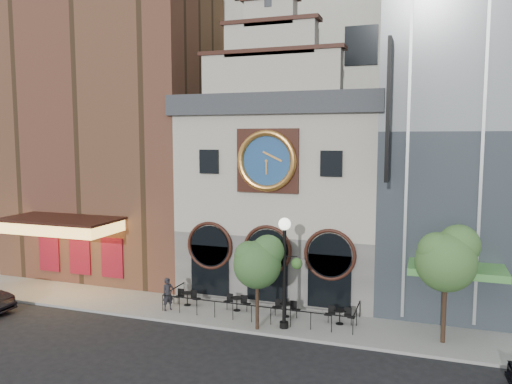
{
  "coord_description": "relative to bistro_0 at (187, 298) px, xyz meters",
  "views": [
    {
      "loc": [
        8.54,
        -22.73,
        9.79
      ],
      "look_at": [
        -1.41,
        6.0,
        6.52
      ],
      "focal_mm": 35.0,
      "sensor_mm": 36.0,
      "label": 1
    }
  ],
  "objects": [
    {
      "name": "ground",
      "position": [
        4.42,
        -2.5,
        -0.61
      ],
      "size": [
        120.0,
        120.0,
        0.0
      ],
      "primitive_type": "plane",
      "color": "black",
      "rests_on": "ground"
    },
    {
      "name": "sidewalk",
      "position": [
        4.42,
        0.0,
        -0.54
      ],
      "size": [
        44.0,
        5.0,
        0.15
      ],
      "primitive_type": "cube",
      "color": "gray",
      "rests_on": "ground"
    },
    {
      "name": "clock_building",
      "position": [
        4.42,
        5.33,
        6.07
      ],
      "size": [
        12.6,
        8.78,
        18.65
      ],
      "color": "#605E5B",
      "rests_on": "ground"
    },
    {
      "name": "theater_building",
      "position": [
        -8.58,
        7.46,
        11.99
      ],
      "size": [
        14.0,
        15.6,
        25.0
      ],
      "color": "brown",
      "rests_on": "ground"
    },
    {
      "name": "retail_building",
      "position": [
        17.41,
        7.49,
        9.53
      ],
      "size": [
        14.0,
        14.4,
        20.0
      ],
      "color": "gray",
      "rests_on": "ground"
    },
    {
      "name": "office_tower",
      "position": [
        4.42,
        17.5,
        19.39
      ],
      "size": [
        20.0,
        16.0,
        40.0
      ],
      "primitive_type": "cube",
      "color": "beige",
      "rests_on": "ground"
    },
    {
      "name": "cafe_railing",
      "position": [
        4.42,
        0.0,
        -0.01
      ],
      "size": [
        10.6,
        2.6,
        0.9
      ],
      "primitive_type": null,
      "color": "black",
      "rests_on": "sidewalk"
    },
    {
      "name": "bistro_0",
      "position": [
        0.0,
        0.0,
        0.0
      ],
      "size": [
        1.58,
        0.68,
        0.9
      ],
      "color": "black",
      "rests_on": "sidewalk"
    },
    {
      "name": "bistro_1",
      "position": [
        3.05,
        0.09,
        0.0
      ],
      "size": [
        1.58,
        0.68,
        0.9
      ],
      "color": "black",
      "rests_on": "sidewalk"
    },
    {
      "name": "bistro_2",
      "position": [
        5.92,
        0.06,
        0.0
      ],
      "size": [
        1.58,
        0.68,
        0.9
      ],
      "color": "black",
      "rests_on": "sidewalk"
    },
    {
      "name": "bistro_3",
      "position": [
        8.86,
        -0.06,
        0.0
      ],
      "size": [
        1.58,
        0.68,
        0.9
      ],
      "color": "black",
      "rests_on": "sidewalk"
    },
    {
      "name": "pedestrian",
      "position": [
        -0.65,
        -1.09,
        0.46
      ],
      "size": [
        0.74,
        0.81,
        1.86
      ],
      "primitive_type": "imported",
      "rotation": [
        0.0,
        0.0,
        0.99
      ],
      "color": "black",
      "rests_on": "sidewalk"
    },
    {
      "name": "lamppost",
      "position": [
        6.25,
        -1.49,
        3.06
      ],
      "size": [
        1.77,
        0.92,
        5.7
      ],
      "rotation": [
        0.0,
        0.0,
        0.28
      ],
      "color": "black",
      "rests_on": "sidewalk"
    },
    {
      "name": "tree_left",
      "position": [
        5.05,
        -2.06,
        3.08
      ],
      "size": [
        2.51,
        2.42,
        4.84
      ],
      "color": "#382619",
      "rests_on": "sidewalk"
    },
    {
      "name": "tree_right",
      "position": [
        13.94,
        -0.74,
        3.68
      ],
      "size": [
        2.93,
        2.82,
        5.64
      ],
      "color": "#382619",
      "rests_on": "sidewalk"
    }
  ]
}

